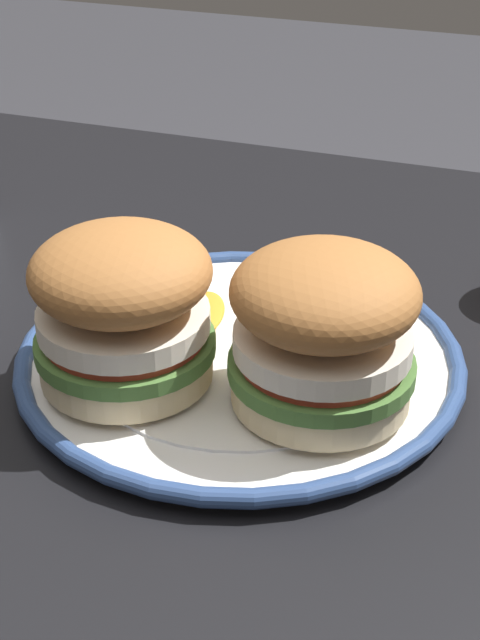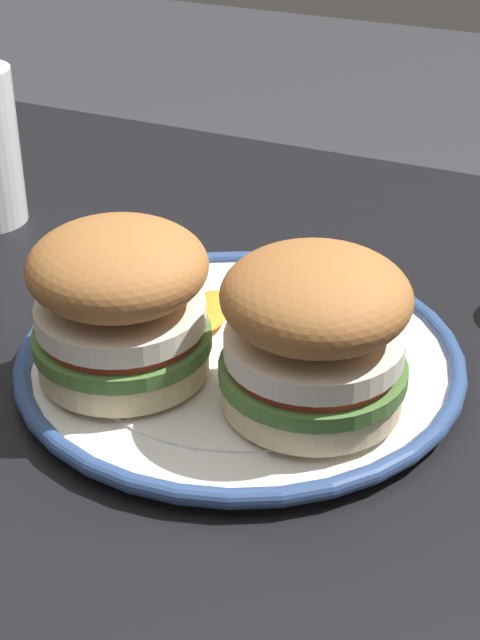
{
  "view_description": "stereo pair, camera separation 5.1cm",
  "coord_description": "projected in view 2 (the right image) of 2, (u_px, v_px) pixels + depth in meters",
  "views": [
    {
      "loc": [
        -0.24,
        0.47,
        1.1
      ],
      "look_at": [
        -0.06,
        -0.05,
        0.78
      ],
      "focal_mm": 54.69,
      "sensor_mm": 36.0,
      "label": 1
    },
    {
      "loc": [
        -0.29,
        0.45,
        1.1
      ],
      "look_at": [
        -0.06,
        -0.05,
        0.78
      ],
      "focal_mm": 54.69,
      "sensor_mm": 36.0,
      "label": 2
    }
  ],
  "objects": [
    {
      "name": "orange_peel_strip_long",
      "position": [
        208.0,
        312.0,
        0.68
      ],
      "size": [
        0.04,
        0.07,
        0.01
      ],
      "color": "orange",
      "rests_on": "dinner_plate"
    },
    {
      "name": "dinner_plate",
      "position": [
        240.0,
        359.0,
        0.65
      ],
      "size": [
        0.3,
        0.3,
        0.02
      ],
      "color": "white",
      "rests_on": "dining_table"
    },
    {
      "name": "dining_table",
      "position": [
        134.0,
        503.0,
        0.69
      ],
      "size": [
        1.3,
        0.94,
        0.74
      ],
      "color": "black",
      "rests_on": "ground"
    },
    {
      "name": "orange_peel_curled",
      "position": [
        328.0,
        276.0,
        0.73
      ],
      "size": [
        0.08,
        0.08,
        0.01
      ],
      "color": "orange",
      "rests_on": "dinner_plate"
    },
    {
      "name": "sandwich_half_right",
      "position": [
        124.0,
        298.0,
        0.61
      ],
      "size": [
        0.13,
        0.13,
        0.1
      ],
      "color": "beige",
      "rests_on": "dinner_plate"
    },
    {
      "name": "sandwich_half_left",
      "position": [
        315.0,
        331.0,
        0.57
      ],
      "size": [
        0.12,
        0.12,
        0.1
      ],
      "color": "beige",
      "rests_on": "dinner_plate"
    }
  ]
}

